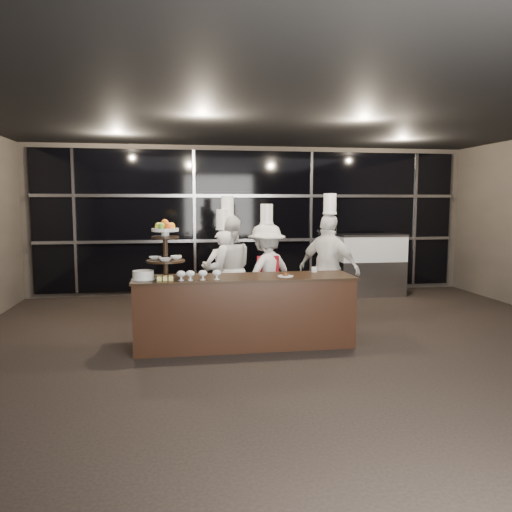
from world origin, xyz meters
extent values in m
plane|color=black|center=(0.00, 0.00, 0.00)|extent=(10.00, 10.00, 0.00)
plane|color=black|center=(0.00, 0.00, 3.00)|extent=(10.00, 10.00, 0.00)
plane|color=#473F38|center=(0.00, 5.00, 1.50)|extent=(9.00, 0.00, 9.00)
cube|color=black|center=(0.00, 4.94, 1.50)|extent=(8.60, 0.04, 2.80)
cube|color=#A5A5AA|center=(0.00, 4.89, 1.10)|extent=(8.60, 0.06, 0.06)
cube|color=#A5A5AA|center=(0.00, 4.89, 2.00)|extent=(8.60, 0.06, 0.06)
cube|color=#A5A5AA|center=(-3.50, 4.91, 1.50)|extent=(0.05, 0.05, 2.80)
cube|color=#A5A5AA|center=(-1.20, 4.91, 1.50)|extent=(0.05, 0.05, 2.80)
cube|color=#A5A5AA|center=(1.20, 4.91, 1.50)|extent=(0.05, 0.05, 2.80)
cube|color=#A5A5AA|center=(3.50, 4.91, 1.50)|extent=(0.05, 0.05, 2.80)
cube|color=black|center=(-0.70, 1.19, 0.45)|extent=(2.80, 0.70, 0.90)
cube|color=black|center=(-0.70, 1.19, 0.91)|extent=(2.84, 0.74, 0.03)
cylinder|color=black|center=(-1.70, 1.19, 0.94)|extent=(0.24, 0.24, 0.03)
cylinder|color=black|center=(-1.70, 1.19, 1.27)|extent=(0.06, 0.06, 0.70)
cylinder|color=black|center=(-1.70, 1.19, 1.14)|extent=(0.48, 0.48, 0.02)
cylinder|color=black|center=(-1.70, 1.19, 1.44)|extent=(0.34, 0.34, 0.02)
cylinder|color=white|center=(-1.70, 1.19, 1.48)|extent=(0.10, 0.10, 0.06)
cylinder|color=white|center=(-1.70, 1.19, 1.53)|extent=(0.34, 0.34, 0.04)
sphere|color=orange|center=(-1.62, 1.19, 1.58)|extent=(0.09, 0.09, 0.09)
sphere|color=#73A52A|center=(-1.66, 1.26, 1.58)|extent=(0.09, 0.09, 0.09)
sphere|color=orange|center=(-1.74, 1.26, 1.58)|extent=(0.09, 0.09, 0.09)
sphere|color=yellow|center=(-1.78, 1.19, 1.58)|extent=(0.09, 0.09, 0.09)
sphere|color=#6CA129|center=(-1.74, 1.12, 1.58)|extent=(0.09, 0.09, 0.09)
sphere|color=#F05414|center=(-1.66, 1.12, 1.58)|extent=(0.09, 0.09, 0.09)
sphere|color=orange|center=(-1.70, 1.19, 1.62)|extent=(0.09, 0.09, 0.09)
imported|color=white|center=(-1.83, 1.25, 1.17)|extent=(0.16, 0.16, 0.04)
imported|color=white|center=(-1.57, 1.25, 1.18)|extent=(0.15, 0.15, 0.05)
imported|color=white|center=(-1.70, 1.07, 1.17)|extent=(0.16, 0.16, 0.04)
cylinder|color=silver|center=(-1.51, 0.97, 0.93)|extent=(0.07, 0.07, 0.01)
cylinder|color=silver|center=(-1.51, 0.97, 0.96)|extent=(0.02, 0.02, 0.05)
ellipsoid|color=silver|center=(-1.51, 0.97, 1.01)|extent=(0.11, 0.11, 0.08)
ellipsoid|color=#25CE6A|center=(-1.51, 0.97, 1.01)|extent=(0.08, 0.08, 0.05)
cylinder|color=silver|center=(-1.40, 0.97, 0.93)|extent=(0.07, 0.07, 0.01)
cylinder|color=silver|center=(-1.40, 0.97, 0.96)|extent=(0.02, 0.02, 0.05)
ellipsoid|color=silver|center=(-1.40, 0.97, 1.01)|extent=(0.11, 0.11, 0.08)
ellipsoid|color=red|center=(-1.40, 0.97, 1.01)|extent=(0.08, 0.08, 0.05)
cylinder|color=silver|center=(-1.24, 0.97, 0.93)|extent=(0.07, 0.07, 0.01)
cylinder|color=silver|center=(-1.24, 0.97, 0.96)|extent=(0.02, 0.02, 0.05)
ellipsoid|color=silver|center=(-1.24, 0.97, 1.01)|extent=(0.11, 0.11, 0.08)
ellipsoid|color=#F5F0A6|center=(-1.24, 0.97, 1.01)|extent=(0.08, 0.08, 0.05)
cylinder|color=silver|center=(-1.07, 0.97, 0.93)|extent=(0.07, 0.07, 0.01)
cylinder|color=silver|center=(-1.07, 0.97, 0.96)|extent=(0.02, 0.02, 0.05)
ellipsoid|color=silver|center=(-1.07, 0.97, 1.01)|extent=(0.11, 0.11, 0.08)
ellipsoid|color=#4E2413|center=(-1.07, 0.97, 1.01)|extent=(0.08, 0.08, 0.05)
cylinder|color=white|center=(-1.98, 1.14, 0.93)|extent=(0.30, 0.30, 0.01)
cylinder|color=white|center=(-1.98, 1.14, 0.98)|extent=(0.26, 0.26, 0.10)
cube|color=#F1E276|center=(-1.77, 0.99, 0.95)|extent=(0.06, 0.06, 0.05)
cube|color=#F1E276|center=(-1.70, 0.99, 0.95)|extent=(0.06, 0.06, 0.05)
cube|color=#F1E276|center=(-1.63, 0.99, 0.95)|extent=(0.06, 0.06, 0.05)
cube|color=#F1E276|center=(-1.77, 1.06, 0.95)|extent=(0.06, 0.06, 0.05)
cube|color=#F1E276|center=(-1.70, 1.06, 0.95)|extent=(0.06, 0.06, 0.05)
cube|color=#F1E276|center=(-1.63, 1.06, 0.95)|extent=(0.06, 0.06, 0.05)
cylinder|color=white|center=(-0.18, 1.09, 0.93)|extent=(0.20, 0.20, 0.01)
cylinder|color=#4C2814|center=(-0.18, 1.09, 0.95)|extent=(0.08, 0.08, 0.04)
cylinder|color=white|center=(0.31, 1.44, 0.96)|extent=(0.08, 0.08, 0.07)
cube|color=#A5A5AA|center=(2.28, 4.30, 0.35)|extent=(1.32, 0.57, 0.70)
cube|color=silver|center=(2.28, 4.30, 0.95)|extent=(1.32, 0.57, 0.50)
cube|color=#FFC67F|center=(2.28, 4.30, 0.95)|extent=(1.22, 0.47, 0.40)
cube|color=#A5A5AA|center=(2.28, 4.30, 1.22)|extent=(1.34, 0.58, 0.04)
imported|color=white|center=(-0.87, 2.40, 0.73)|extent=(0.62, 0.50, 1.47)
cylinder|color=white|center=(-0.87, 2.40, 1.62)|extent=(0.19, 0.19, 0.30)
cylinder|color=white|center=(-0.87, 2.40, 1.47)|extent=(0.21, 0.21, 0.03)
imported|color=white|center=(-0.78, 2.46, 0.83)|extent=(0.84, 0.67, 1.67)
cylinder|color=white|center=(-0.78, 2.46, 1.82)|extent=(0.19, 0.19, 0.30)
cylinder|color=white|center=(-0.78, 2.46, 1.67)|extent=(0.21, 0.21, 0.03)
imported|color=silver|center=(-0.19, 2.39, 0.77)|extent=(1.15, 1.03, 1.55)
cylinder|color=white|center=(-0.19, 2.39, 1.70)|extent=(0.19, 0.19, 0.30)
cylinder|color=white|center=(-0.19, 2.39, 1.55)|extent=(0.21, 0.21, 0.03)
cube|color=maroon|center=(-0.19, 2.27, 0.77)|extent=(0.34, 0.03, 0.58)
imported|color=white|center=(0.72, 2.09, 0.85)|extent=(1.00, 1.00, 1.70)
cylinder|color=white|center=(0.72, 2.09, 1.85)|extent=(0.19, 0.19, 0.30)
cylinder|color=white|center=(0.72, 2.09, 1.71)|extent=(0.21, 0.21, 0.03)
camera|label=1|loc=(-1.55, -5.14, 1.88)|focal=35.00mm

